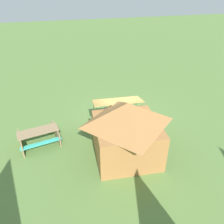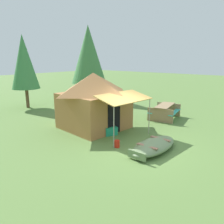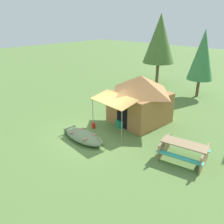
{
  "view_description": "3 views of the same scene",
  "coord_description": "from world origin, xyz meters",
  "px_view_note": "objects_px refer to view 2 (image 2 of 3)",
  "views": [
    {
      "loc": [
        3.44,
        10.11,
        6.89
      ],
      "look_at": [
        0.61,
        0.42,
        0.97
      ],
      "focal_mm": 35.73,
      "sensor_mm": 36.0,
      "label": 1
    },
    {
      "loc": [
        -6.95,
        -4.61,
        3.38
      ],
      "look_at": [
        0.08,
        1.14,
        1.15
      ],
      "focal_mm": 35.47,
      "sensor_mm": 36.0,
      "label": 2
    },
    {
      "loc": [
        8.05,
        -7.41,
        5.61
      ],
      "look_at": [
        0.52,
        0.55,
        1.18
      ],
      "focal_mm": 37.65,
      "sensor_mm": 36.0,
      "label": 3
    }
  ],
  "objects_px": {
    "picnic_table": "(165,110)",
    "pine_tree_back_right": "(88,55)",
    "beached_rowboat": "(154,146)",
    "canvas_cabin_tent": "(94,100)",
    "pine_tree_back_left": "(24,62)",
    "cooler_box": "(110,131)",
    "fuel_can": "(117,144)"
  },
  "relations": [
    {
      "from": "beached_rowboat",
      "to": "pine_tree_back_left",
      "type": "xyz_separation_m",
      "value": [
        1.0,
        10.4,
        2.91
      ]
    },
    {
      "from": "picnic_table",
      "to": "fuel_can",
      "type": "distance_m",
      "value": 5.07
    },
    {
      "from": "beached_rowboat",
      "to": "pine_tree_back_left",
      "type": "relative_size",
      "value": 0.51
    },
    {
      "from": "canvas_cabin_tent",
      "to": "cooler_box",
      "type": "bearing_deg",
      "value": -103.66
    },
    {
      "from": "canvas_cabin_tent",
      "to": "cooler_box",
      "type": "distance_m",
      "value": 1.8
    },
    {
      "from": "picnic_table",
      "to": "cooler_box",
      "type": "height_order",
      "value": "picnic_table"
    },
    {
      "from": "beached_rowboat",
      "to": "picnic_table",
      "type": "bearing_deg",
      "value": 21.67
    },
    {
      "from": "cooler_box",
      "to": "beached_rowboat",
      "type": "bearing_deg",
      "value": -97.48
    },
    {
      "from": "fuel_can",
      "to": "cooler_box",
      "type": "bearing_deg",
      "value": 49.87
    },
    {
      "from": "beached_rowboat",
      "to": "canvas_cabin_tent",
      "type": "xyz_separation_m",
      "value": [
        0.63,
        3.66,
        1.21
      ]
    },
    {
      "from": "picnic_table",
      "to": "fuel_can",
      "type": "bearing_deg",
      "value": -174.22
    },
    {
      "from": "pine_tree_back_left",
      "to": "pine_tree_back_right",
      "type": "height_order",
      "value": "pine_tree_back_right"
    },
    {
      "from": "canvas_cabin_tent",
      "to": "beached_rowboat",
      "type": "bearing_deg",
      "value": -99.71
    },
    {
      "from": "beached_rowboat",
      "to": "picnic_table",
      "type": "relative_size",
      "value": 1.18
    },
    {
      "from": "picnic_table",
      "to": "pine_tree_back_left",
      "type": "xyz_separation_m",
      "value": [
        -3.4,
        8.66,
        2.61
      ]
    },
    {
      "from": "beached_rowboat",
      "to": "pine_tree_back_right",
      "type": "bearing_deg",
      "value": 57.0
    },
    {
      "from": "cooler_box",
      "to": "canvas_cabin_tent",
      "type": "bearing_deg",
      "value": 76.34
    },
    {
      "from": "cooler_box",
      "to": "pine_tree_back_left",
      "type": "xyz_separation_m",
      "value": [
        0.69,
        8.05,
        2.9
      ]
    },
    {
      "from": "canvas_cabin_tent",
      "to": "fuel_can",
      "type": "xyz_separation_m",
      "value": [
        -1.26,
        -2.42,
        -1.25
      ]
    },
    {
      "from": "canvas_cabin_tent",
      "to": "cooler_box",
      "type": "height_order",
      "value": "canvas_cabin_tent"
    },
    {
      "from": "canvas_cabin_tent",
      "to": "fuel_can",
      "type": "relative_size",
      "value": 14.95
    },
    {
      "from": "pine_tree_back_left",
      "to": "pine_tree_back_right",
      "type": "relative_size",
      "value": 0.82
    },
    {
      "from": "picnic_table",
      "to": "pine_tree_back_right",
      "type": "height_order",
      "value": "pine_tree_back_right"
    },
    {
      "from": "canvas_cabin_tent",
      "to": "pine_tree_back_right",
      "type": "height_order",
      "value": "pine_tree_back_right"
    },
    {
      "from": "canvas_cabin_tent",
      "to": "pine_tree_back_left",
      "type": "distance_m",
      "value": 6.97
    },
    {
      "from": "canvas_cabin_tent",
      "to": "cooler_box",
      "type": "xyz_separation_m",
      "value": [
        -0.32,
        -1.3,
        -1.21
      ]
    },
    {
      "from": "beached_rowboat",
      "to": "fuel_can",
      "type": "xyz_separation_m",
      "value": [
        -0.63,
        1.24,
        -0.05
      ]
    },
    {
      "from": "canvas_cabin_tent",
      "to": "picnic_table",
      "type": "height_order",
      "value": "canvas_cabin_tent"
    },
    {
      "from": "beached_rowboat",
      "to": "fuel_can",
      "type": "bearing_deg",
      "value": 117.05
    },
    {
      "from": "picnic_table",
      "to": "cooler_box",
      "type": "relative_size",
      "value": 3.71
    },
    {
      "from": "canvas_cabin_tent",
      "to": "pine_tree_back_right",
      "type": "distance_m",
      "value": 8.45
    },
    {
      "from": "beached_rowboat",
      "to": "pine_tree_back_left",
      "type": "height_order",
      "value": "pine_tree_back_left"
    }
  ]
}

